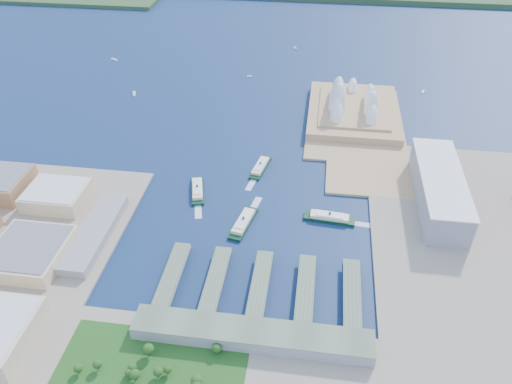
# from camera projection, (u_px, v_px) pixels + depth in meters

# --- Properties ---
(ground) EXTENTS (3000.00, 3000.00, 0.00)m
(ground) POSITION_uv_depth(u_px,v_px,m) (256.00, 234.00, 526.81)
(ground) COLOR #0E1D44
(ground) RESTS_ON ground
(east_land) EXTENTS (240.00, 500.00, 3.00)m
(east_land) POSITION_uv_depth(u_px,v_px,m) (506.00, 292.00, 459.62)
(east_land) COLOR gray
(east_land) RESTS_ON ground
(peninsula) EXTENTS (135.00, 220.00, 3.00)m
(peninsula) POSITION_uv_depth(u_px,v_px,m) (355.00, 122.00, 720.41)
(peninsula) COLOR tan
(peninsula) RESTS_ON ground
(opera_house) EXTENTS (134.00, 180.00, 58.00)m
(opera_house) POSITION_uv_depth(u_px,v_px,m) (355.00, 96.00, 718.32)
(opera_house) COLOR white
(opera_house) RESTS_ON peninsula
(toaster_building) EXTENTS (45.00, 155.00, 35.00)m
(toaster_building) POSITION_uv_depth(u_px,v_px,m) (439.00, 189.00, 556.45)
(toaster_building) COLOR gray
(toaster_building) RESTS_ON east_land
(ferry_wharves) EXTENTS (184.00, 90.00, 9.30)m
(ferry_wharves) POSITION_uv_depth(u_px,v_px,m) (260.00, 285.00, 462.94)
(ferry_wharves) COLOR #55664D
(ferry_wharves) RESTS_ON ground
(terminal_building) EXTENTS (200.00, 28.00, 12.00)m
(terminal_building) POSITION_uv_depth(u_px,v_px,m) (252.00, 335.00, 412.59)
(terminal_building) COLOR gray
(terminal_building) RESTS_ON south_land
(park) EXTENTS (150.00, 110.00, 16.00)m
(park) POSITION_uv_depth(u_px,v_px,m) (143.00, 382.00, 376.05)
(park) COLOR #194714
(park) RESTS_ON south_land
(ferry_a) EXTENTS (26.59, 55.33, 10.14)m
(ferry_a) POSITION_uv_depth(u_px,v_px,m) (197.00, 188.00, 583.59)
(ferry_a) COLOR black
(ferry_a) RESTS_ON ground
(ferry_b) EXTENTS (22.77, 53.62, 9.84)m
(ferry_b) POSITION_uv_depth(u_px,v_px,m) (260.00, 166.00, 622.63)
(ferry_b) COLOR black
(ferry_b) RESTS_ON ground
(ferry_c) EXTENTS (25.47, 58.01, 10.64)m
(ferry_c) POSITION_uv_depth(u_px,v_px,m) (243.00, 221.00, 535.79)
(ferry_c) COLOR black
(ferry_c) RESTS_ON ground
(ferry_d) EXTENTS (56.43, 18.66, 10.49)m
(ferry_d) POSITION_uv_depth(u_px,v_px,m) (330.00, 216.00, 542.54)
(ferry_d) COLOR black
(ferry_d) RESTS_ON ground
(boat_a) EXTENTS (8.81, 15.93, 2.99)m
(boat_a) POSITION_uv_depth(u_px,v_px,m) (134.00, 93.00, 794.97)
(boat_a) COLOR white
(boat_a) RESTS_ON ground
(boat_b) EXTENTS (9.10, 5.11, 2.33)m
(boat_b) POSITION_uv_depth(u_px,v_px,m) (250.00, 76.00, 849.44)
(boat_b) COLOR white
(boat_b) RESTS_ON ground
(boat_c) EXTENTS (6.01, 11.26, 2.43)m
(boat_c) POSITION_uv_depth(u_px,v_px,m) (423.00, 91.00, 801.34)
(boat_c) COLOR white
(boat_c) RESTS_ON ground
(boat_d) EXTENTS (15.45, 10.12, 2.63)m
(boat_d) POSITION_uv_depth(u_px,v_px,m) (114.00, 59.00, 909.11)
(boat_d) COLOR white
(boat_d) RESTS_ON ground
(boat_e) EXTENTS (6.87, 10.15, 2.39)m
(boat_e) POSITION_uv_depth(u_px,v_px,m) (295.00, 48.00, 956.25)
(boat_e) COLOR white
(boat_e) RESTS_ON ground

